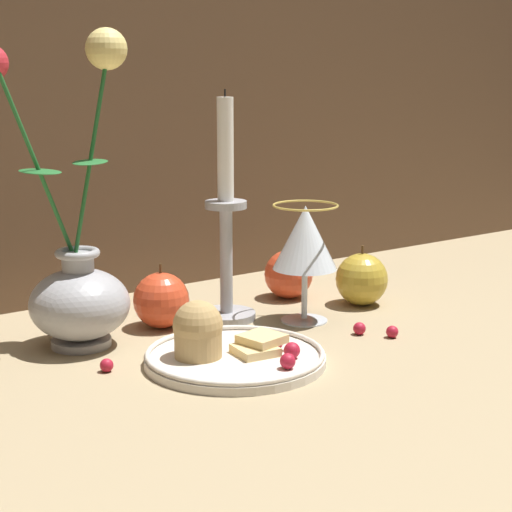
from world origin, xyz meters
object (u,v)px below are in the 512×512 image
(plate_with_pastries, at_px, (226,349))
(apple_at_table_edge, at_px, (289,274))
(apple_beside_vase, at_px, (362,279))
(apple_near_glass, at_px, (161,300))
(vase, at_px, (78,273))
(wine_glass, at_px, (305,241))
(candlestick, at_px, (226,235))

(plate_with_pastries, height_order, apple_at_table_edge, apple_at_table_edge)
(apple_beside_vase, distance_m, apple_near_glass, 0.30)
(apple_near_glass, bearing_deg, apple_beside_vase, -13.85)
(vase, xyz_separation_m, wine_glass, (0.29, -0.08, 0.02))
(apple_at_table_edge, bearing_deg, apple_beside_vase, -56.05)
(wine_glass, relative_size, apple_beside_vase, 1.83)
(vase, xyz_separation_m, apple_at_table_edge, (0.35, 0.03, -0.06))
(wine_glass, bearing_deg, candlestick, 139.01)
(candlestick, height_order, apple_at_table_edge, candlestick)
(plate_with_pastries, bearing_deg, apple_at_table_edge, 38.41)
(candlestick, distance_m, apple_near_glass, 0.12)
(wine_glass, distance_m, apple_beside_vase, 0.14)
(apple_beside_vase, xyz_separation_m, apple_near_glass, (-0.29, 0.07, -0.00))
(plate_with_pastries, height_order, candlestick, candlestick)
(plate_with_pastries, xyz_separation_m, apple_at_table_edge, (0.24, 0.19, 0.02))
(vase, relative_size, apple_near_glass, 4.45)
(wine_glass, xyz_separation_m, apple_beside_vase, (0.12, 0.02, -0.07))
(vase, bearing_deg, wine_glass, -15.05)
(vase, bearing_deg, apple_at_table_edge, 4.96)
(vase, bearing_deg, plate_with_pastries, -56.08)
(candlestick, bearing_deg, apple_at_table_edge, 15.79)
(plate_with_pastries, xyz_separation_m, apple_near_glass, (0.01, 0.17, 0.02))
(plate_with_pastries, relative_size, apple_near_glass, 2.45)
(candlestick, bearing_deg, apple_beside_vase, -14.90)
(apple_near_glass, bearing_deg, wine_glass, -27.25)
(apple_near_glass, bearing_deg, candlestick, -11.52)
(apple_at_table_edge, bearing_deg, vase, -175.04)
(vase, distance_m, apple_beside_vase, 0.42)
(vase, xyz_separation_m, apple_beside_vase, (0.41, -0.06, -0.06))
(apple_beside_vase, bearing_deg, apple_near_glass, 166.15)
(candlestick, xyz_separation_m, apple_beside_vase, (0.20, -0.05, -0.08))
(candlestick, relative_size, apple_at_table_edge, 3.66)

